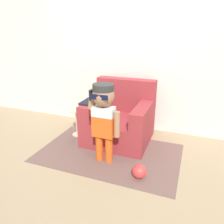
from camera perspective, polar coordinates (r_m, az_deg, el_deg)
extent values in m
plane|color=#998466|center=(3.45, 0.16, -8.51)|extent=(10.00, 10.00, 0.00)
cube|color=silver|center=(3.82, 4.69, 14.78)|extent=(10.00, 0.05, 2.60)
cube|color=maroon|center=(3.51, 1.74, -4.47)|extent=(0.98, 0.92, 0.39)
cube|color=maroon|center=(3.67, 3.68, 4.45)|extent=(0.98, 0.20, 0.55)
cube|color=maroon|center=(3.44, -4.89, 0.77)|extent=(0.20, 0.72, 0.26)
cube|color=maroon|center=(3.20, 7.82, -0.91)|extent=(0.20, 0.72, 0.26)
cube|color=black|center=(3.39, -4.96, 3.07)|extent=(0.24, 0.50, 0.03)
cylinder|color=#E05119|center=(3.00, -3.32, -9.19)|extent=(0.10, 0.10, 0.38)
cylinder|color=#E05119|center=(2.95, -0.81, -9.68)|extent=(0.10, 0.10, 0.38)
cube|color=#E05119|center=(2.83, -2.16, -3.65)|extent=(0.28, 0.16, 0.28)
cube|color=silver|center=(2.75, -2.22, 0.14)|extent=(0.28, 0.16, 0.12)
sphere|color=#997051|center=(2.69, -2.28, 4.33)|extent=(0.28, 0.28, 0.28)
cylinder|color=#2D2D2D|center=(2.66, -2.31, 6.50)|extent=(0.27, 0.27, 0.08)
cube|color=#2D2D2D|center=(2.78, -1.28, 6.53)|extent=(0.16, 0.13, 0.01)
cube|color=#0F1433|center=(2.57, -3.41, 3.89)|extent=(0.22, 0.01, 0.06)
cylinder|color=#997051|center=(2.75, 1.28, -3.25)|extent=(0.08, 0.08, 0.34)
cylinder|color=#997051|center=(2.78, -5.35, 2.78)|extent=(0.11, 0.08, 0.20)
cube|color=black|center=(2.73, -5.52, 4.53)|extent=(0.02, 0.07, 0.13)
cylinder|color=beige|center=(3.79, -8.86, -5.80)|extent=(0.19, 0.19, 0.02)
cylinder|color=beige|center=(3.70, -9.03, -2.83)|extent=(0.05, 0.05, 0.45)
cylinder|color=beige|center=(3.62, -9.24, 0.57)|extent=(0.29, 0.29, 0.02)
cube|color=brown|center=(3.24, -0.74, -10.58)|extent=(2.00, 1.25, 0.01)
sphere|color=#D13838|center=(2.74, 7.15, -15.09)|extent=(0.17, 0.17, 0.17)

